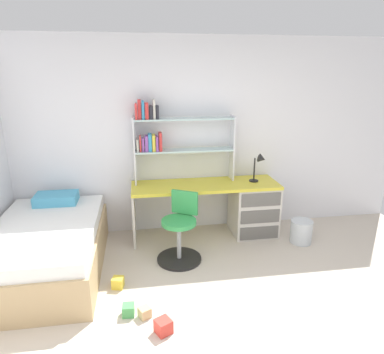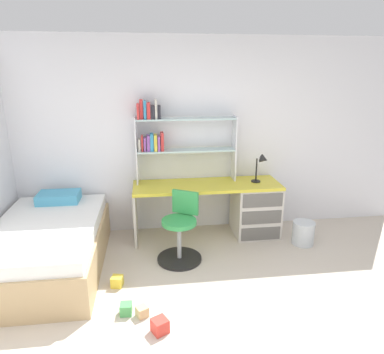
{
  "view_description": "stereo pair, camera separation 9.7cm",
  "coord_description": "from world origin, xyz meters",
  "views": [
    {
      "loc": [
        -0.78,
        -2.02,
        2.12
      ],
      "look_at": [
        -0.24,
        1.44,
        1.05
      ],
      "focal_mm": 32.21,
      "sensor_mm": 36.0,
      "label": 1
    },
    {
      "loc": [
        -0.68,
        -2.04,
        2.12
      ],
      "look_at": [
        -0.24,
        1.44,
        1.05
      ],
      "focal_mm": 32.21,
      "sensor_mm": 36.0,
      "label": 2
    }
  ],
  "objects": [
    {
      "name": "toy_block_natural_2",
      "position": [
        -0.8,
        0.61,
        0.05
      ],
      "size": [
        0.13,
        0.13,
        0.1
      ],
      "primitive_type": "cube",
      "rotation": [
        0.0,
        0.0,
        2.06
      ],
      "color": "tan",
      "rests_on": "ground_plane"
    },
    {
      "name": "swivel_chair",
      "position": [
        -0.36,
        1.57,
        0.32
      ],
      "size": [
        0.52,
        0.52,
        0.8
      ],
      "color": "black",
      "rests_on": "ground_plane"
    },
    {
      "name": "room_shell",
      "position": [
        -1.23,
        1.23,
        1.28
      ],
      "size": [
        5.81,
        5.89,
        2.57
      ],
      "color": "silver",
      "rests_on": "ground_plane"
    },
    {
      "name": "toy_block_yellow_3",
      "position": [
        -1.06,
        1.11,
        0.06
      ],
      "size": [
        0.13,
        0.13,
        0.11
      ],
      "primitive_type": "cube",
      "rotation": [
        0.0,
        0.0,
        2.92
      ],
      "color": "gold",
      "rests_on": "ground_plane"
    },
    {
      "name": "waste_bin",
      "position": [
        1.24,
        1.75,
        0.15
      ],
      "size": [
        0.28,
        0.28,
        0.3
      ],
      "primitive_type": "cylinder",
      "color": "silver",
      "rests_on": "ground_plane"
    },
    {
      "name": "desk_lamp",
      "position": [
        0.76,
        2.11,
        0.98
      ],
      "size": [
        0.2,
        0.17,
        0.38
      ],
      "color": "black",
      "rests_on": "desk"
    },
    {
      "name": "bed_platform",
      "position": [
        -1.82,
        1.53,
        0.28
      ],
      "size": [
        1.13,
        1.8,
        0.68
      ],
      "color": "tan",
      "rests_on": "ground_plane"
    },
    {
      "name": "toy_block_green_0",
      "position": [
        -0.94,
        0.66,
        0.05
      ],
      "size": [
        0.11,
        0.11,
        0.11
      ],
      "primitive_type": "cube",
      "rotation": [
        0.0,
        0.0,
        1.52
      ],
      "color": "#479E51",
      "rests_on": "ground_plane"
    },
    {
      "name": "desk",
      "position": [
        0.55,
        2.13,
        0.4
      ],
      "size": [
        1.9,
        0.58,
        0.73
      ],
      "color": "gold",
      "rests_on": "ground_plane"
    },
    {
      "name": "toy_block_red_1",
      "position": [
        -0.64,
        0.39,
        0.06
      ],
      "size": [
        0.17,
        0.17,
        0.12
      ],
      "primitive_type": "cube",
      "rotation": [
        0.0,
        0.0,
        0.48
      ],
      "color": "red",
      "rests_on": "ground_plane"
    },
    {
      "name": "bookshelf_hutch",
      "position": [
        -0.4,
        2.3,
        1.35
      ],
      "size": [
        1.3,
        0.22,
        1.07
      ],
      "color": "silver",
      "rests_on": "desk"
    }
  ]
}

